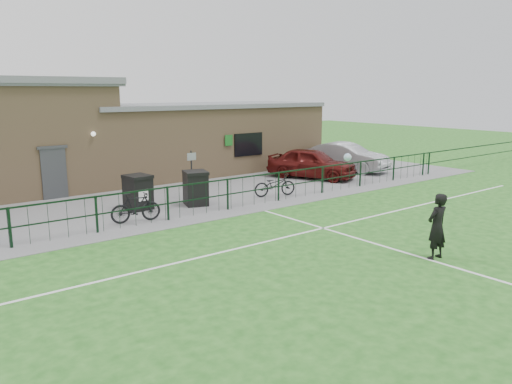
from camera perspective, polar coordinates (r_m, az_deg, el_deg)
ground at (r=12.53m, az=14.43°, el=-9.49°), size 90.00×90.00×0.00m
paving_strip at (r=22.99m, az=-13.16°, el=0.21°), size 34.00×13.00×0.02m
pitch_line_touch at (r=18.09m, az=-5.48°, el=-2.62°), size 28.00×0.10×0.01m
pitch_line_mid at (r=15.13m, az=2.34°, el=-5.41°), size 28.00×0.10×0.01m
pitch_line_perp at (r=14.09m, az=19.46°, el=-7.40°), size 0.10×16.00×0.01m
perimeter_fence at (r=18.12m, az=-5.85°, el=-0.67°), size 28.00×0.10×1.20m
wheelie_bin_left at (r=19.20m, az=-13.34°, el=-0.14°), size 0.91×1.00×1.21m
wheelie_bin_right at (r=19.53m, az=-6.92°, el=0.33°), size 1.07×1.14×1.25m
sign_post at (r=20.53m, az=-7.37°, el=1.94°), size 0.07×0.07×2.00m
car_maroon at (r=25.47m, az=6.39°, el=3.30°), size 3.48×4.85×1.53m
car_silver at (r=28.01m, az=10.21°, el=3.96°), size 2.93×4.97×1.55m
bicycle_d at (r=17.36m, az=-13.59°, el=-1.72°), size 1.75×0.78×1.02m
bicycle_e at (r=21.03m, az=2.16°, el=0.83°), size 1.94×1.14×0.96m
goalkeeper_kick at (r=14.04m, az=19.77°, el=-3.55°), size 1.27×2.80×2.65m
clubhouse at (r=25.10m, az=-18.14°, el=5.98°), size 24.25×5.40×4.96m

